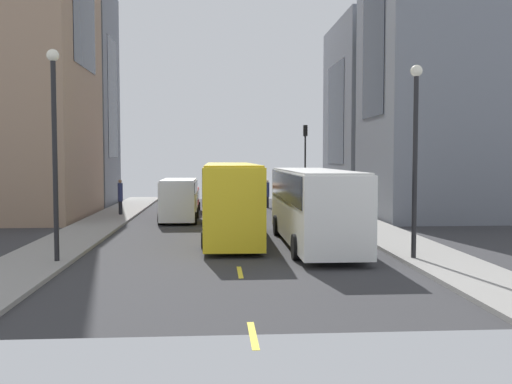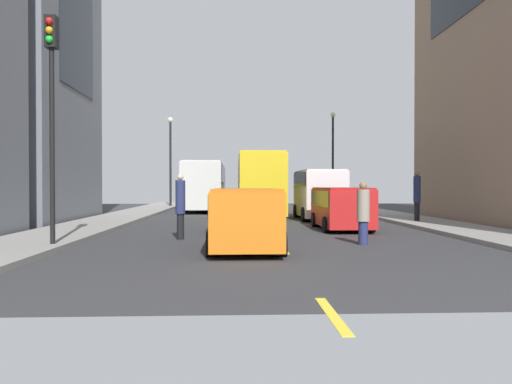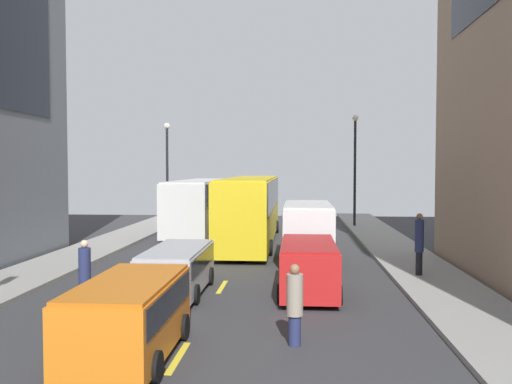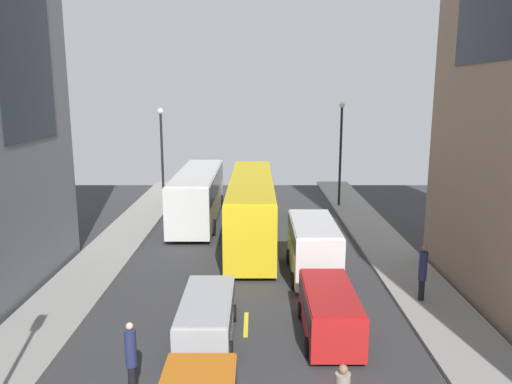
% 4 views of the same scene
% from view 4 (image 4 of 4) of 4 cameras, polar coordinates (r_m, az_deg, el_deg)
% --- Properties ---
extents(ground_plane, '(41.89, 41.89, 0.00)m').
position_cam_4_polar(ground_plane, '(25.53, -0.58, -7.96)').
color(ground_plane, '#333335').
extents(sidewalk_west, '(2.86, 44.00, 0.15)m').
position_cam_4_polar(sidewalk_west, '(26.69, -17.07, -7.43)').
color(sidewalk_west, gray).
rests_on(sidewalk_west, ground).
extents(sidewalk_east, '(2.86, 44.00, 0.15)m').
position_cam_4_polar(sidewalk_east, '(26.48, 16.04, -7.52)').
color(sidewalk_east, gray).
rests_on(sidewalk_east, ground).
extents(lane_stripe_2, '(0.16, 2.00, 0.01)m').
position_cam_4_polar(lane_stripe_2, '(19.07, -0.90, -14.95)').
color(lane_stripe_2, yellow).
rests_on(lane_stripe_2, ground).
extents(lane_stripe_3, '(0.16, 2.00, 0.01)m').
position_cam_4_polar(lane_stripe_3, '(25.53, -0.58, -7.94)').
color(lane_stripe_3, yellow).
rests_on(lane_stripe_3, ground).
extents(lane_stripe_4, '(0.16, 2.00, 0.01)m').
position_cam_4_polar(lane_stripe_4, '(32.21, -0.40, -3.80)').
color(lane_stripe_4, yellow).
rests_on(lane_stripe_4, ground).
extents(lane_stripe_5, '(0.16, 2.00, 0.01)m').
position_cam_4_polar(lane_stripe_5, '(39.01, -0.28, -1.09)').
color(lane_stripe_5, yellow).
rests_on(lane_stripe_5, ground).
extents(lane_stripe_6, '(0.16, 2.00, 0.01)m').
position_cam_4_polar(lane_stripe_6, '(45.87, -0.20, 0.81)').
color(lane_stripe_6, yellow).
rests_on(lane_stripe_6, ground).
extents(city_bus_white, '(2.80, 11.41, 3.35)m').
position_cam_4_polar(city_bus_white, '(33.14, -6.42, 0.12)').
color(city_bus_white, silver).
rests_on(city_bus_white, ground).
extents(streetcar_yellow, '(2.70, 14.33, 3.59)m').
position_cam_4_polar(streetcar_yellow, '(29.04, -0.28, -1.19)').
color(streetcar_yellow, yellow).
rests_on(streetcar_yellow, ground).
extents(delivery_van_white, '(2.26, 5.22, 2.58)m').
position_cam_4_polar(delivery_van_white, '(23.39, 6.87, -5.97)').
color(delivery_van_white, white).
rests_on(delivery_van_white, ground).
extents(car_red_1, '(1.95, 4.45, 1.71)m').
position_cam_4_polar(car_red_1, '(18.07, 8.71, -13.14)').
color(car_red_1, red).
rests_on(car_red_1, ground).
extents(car_silver_2, '(1.93, 4.46, 1.51)m').
position_cam_4_polar(car_silver_2, '(17.80, -5.43, -13.85)').
color(car_silver_2, '#B7BABF').
rests_on(car_silver_2, ground).
extents(pedestrian_crossing_near, '(0.33, 0.33, 2.30)m').
position_cam_4_polar(pedestrian_crossing_near, '(21.34, 18.87, -8.63)').
color(pedestrian_crossing_near, black).
rests_on(pedestrian_crossing_near, ground).
extents(pedestrian_walking_far, '(0.33, 0.33, 2.18)m').
position_cam_4_polar(pedestrian_walking_far, '(15.17, -13.91, -17.78)').
color(pedestrian_walking_far, black).
rests_on(pedestrian_walking_far, ground).
extents(streetlamp_near, '(0.44, 0.44, 7.15)m').
position_cam_4_polar(streetlamp_near, '(37.33, -10.51, 5.18)').
color(streetlamp_near, black).
rests_on(streetlamp_near, ground).
extents(streetlamp_far, '(0.44, 0.44, 7.61)m').
position_cam_4_polar(streetlamp_far, '(36.95, 9.99, 5.51)').
color(streetlamp_far, black).
rests_on(streetlamp_far, ground).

